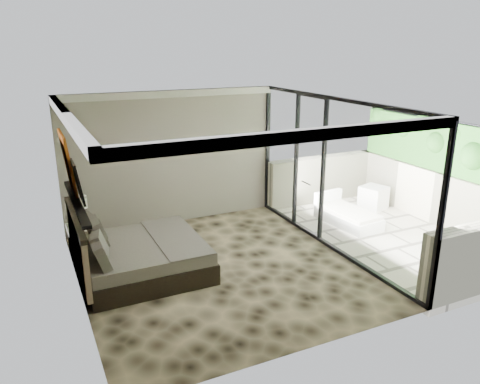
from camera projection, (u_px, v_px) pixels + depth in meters
name	position (u px, v px, depth m)	size (l,w,h in m)	color
floor	(220.00, 269.00, 8.00)	(5.00, 5.00, 0.00)	black
ceiling	(217.00, 105.00, 7.15)	(4.50, 5.00, 0.02)	silver
back_wall	(172.00, 159.00, 9.72)	(4.50, 0.02, 2.80)	gray
left_wall	(73.00, 211.00, 6.66)	(0.02, 5.00, 2.80)	gray
glass_wall	(333.00, 175.00, 8.49)	(0.08, 5.00, 2.80)	white
terrace_slab	(389.00, 236.00, 9.54)	(3.00, 5.00, 0.12)	beige
parapet_far	(441.00, 198.00, 9.90)	(0.30, 5.00, 1.10)	beige
foliage_hedge	(448.00, 147.00, 9.57)	(0.36, 4.60, 1.10)	#347825
picture_ledge	(76.00, 202.00, 6.74)	(0.12, 2.20, 0.05)	black
bed	(137.00, 256.00, 7.73)	(2.04, 1.98, 1.13)	black
nightstand	(85.00, 238.00, 8.54)	(0.58, 0.58, 0.58)	black
table_lamp	(78.00, 208.00, 8.31)	(0.32, 0.32, 0.58)	black
abstract_canvas	(68.00, 162.00, 7.04)	(0.04, 0.90, 0.90)	red
framed_print	(78.00, 182.00, 6.56)	(0.03, 0.50, 0.60)	black
ottoman	(373.00, 198.00, 10.87)	(0.53, 0.53, 0.53)	white
lounger	(347.00, 216.00, 9.98)	(0.84, 1.49, 0.56)	white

